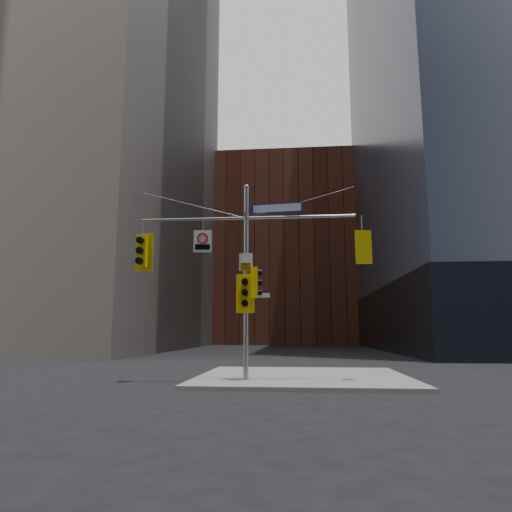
% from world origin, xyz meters
% --- Properties ---
extents(ground, '(160.00, 160.00, 0.00)m').
position_xyz_m(ground, '(0.00, 0.00, 0.00)').
color(ground, black).
rests_on(ground, ground).
extents(sidewalk_corner, '(8.00, 8.00, 0.15)m').
position_xyz_m(sidewalk_corner, '(2.00, 4.00, 0.07)').
color(sidewalk_corner, gray).
rests_on(sidewalk_corner, ground).
extents(tower_nw, '(36.00, 36.00, 80.00)m').
position_xyz_m(tower_nw, '(-28.00, 32.00, 40.00)').
color(tower_nw, slate).
rests_on(tower_nw, ground).
extents(brick_midrise, '(26.00, 20.00, 28.00)m').
position_xyz_m(brick_midrise, '(0.00, 58.00, 14.00)').
color(brick_midrise, brown).
rests_on(brick_midrise, ground).
extents(signal_assembly, '(8.00, 0.80, 7.30)m').
position_xyz_m(signal_assembly, '(0.00, 1.99, 4.42)').
color(signal_assembly, gray).
rests_on(signal_assembly, ground).
extents(traffic_light_west_arm, '(0.69, 0.58, 1.45)m').
position_xyz_m(traffic_light_west_arm, '(-3.94, 2.01, 4.80)').
color(traffic_light_west_arm, yellow).
rests_on(traffic_light_west_arm, ground).
extents(traffic_light_east_arm, '(0.58, 0.47, 1.22)m').
position_xyz_m(traffic_light_east_arm, '(4.21, 1.99, 4.80)').
color(traffic_light_east_arm, yellow).
rests_on(traffic_light_east_arm, ground).
extents(traffic_light_pole_side, '(0.47, 0.40, 1.10)m').
position_xyz_m(traffic_light_pole_side, '(0.33, 2.01, 3.59)').
color(traffic_light_pole_side, yellow).
rests_on(traffic_light_pole_side, ground).
extents(traffic_light_pole_front, '(0.67, 0.55, 1.40)m').
position_xyz_m(traffic_light_pole_front, '(-0.00, 1.73, 3.18)').
color(traffic_light_pole_front, yellow).
rests_on(traffic_light_pole_front, ground).
extents(street_sign_blade, '(1.89, 0.25, 0.37)m').
position_xyz_m(street_sign_blade, '(1.14, 2.00, 6.35)').
color(street_sign_blade, '#1127A1').
rests_on(street_sign_blade, ground).
extents(regulatory_sign_arm, '(0.67, 0.11, 0.83)m').
position_xyz_m(regulatory_sign_arm, '(-1.63, 1.97, 5.18)').
color(regulatory_sign_arm, silver).
rests_on(regulatory_sign_arm, ground).
extents(regulatory_sign_pole, '(0.50, 0.07, 0.65)m').
position_xyz_m(regulatory_sign_pole, '(0.00, 1.88, 4.31)').
color(regulatory_sign_pole, silver).
rests_on(regulatory_sign_pole, ground).
extents(street_blade_ew, '(0.83, 0.08, 0.17)m').
position_xyz_m(street_blade_ew, '(0.45, 2.00, 3.12)').
color(street_blade_ew, silver).
rests_on(street_blade_ew, ground).
extents(street_blade_ns, '(0.11, 0.79, 0.16)m').
position_xyz_m(street_blade_ns, '(0.00, 2.45, 2.89)').
color(street_blade_ns, '#145926').
rests_on(street_blade_ns, ground).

